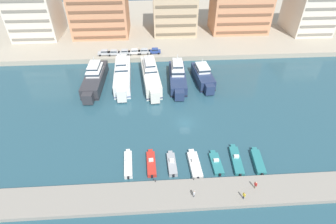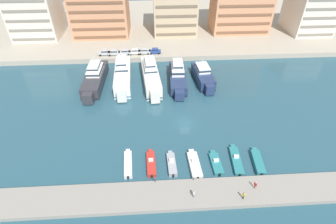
{
  "view_description": "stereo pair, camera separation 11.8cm",
  "coord_description": "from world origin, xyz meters",
  "px_view_note": "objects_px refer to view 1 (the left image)",
  "views": [
    {
      "loc": [
        -7.23,
        -47.92,
        40.62
      ],
      "look_at": [
        -4.11,
        1.31,
        2.5
      ],
      "focal_mm": 28.0,
      "sensor_mm": 36.0,
      "label": 1
    },
    {
      "loc": [
        -7.11,
        -47.92,
        40.62
      ],
      "look_at": [
        -4.11,
        1.31,
        2.5
      ],
      "focal_mm": 28.0,
      "sensor_mm": 36.0,
      "label": 2
    }
  ],
  "objects_px": {
    "motorboat_teal_center_right": "(236,160)",
    "pedestrian_mid_deck": "(194,193)",
    "motorboat_grey_mid_left": "(172,164)",
    "motorboat_teal_mid_right": "(258,162)",
    "motorboat_teal_center": "(216,163)",
    "car_blue_center_right": "(155,51)",
    "yacht_white_left": "(123,74)",
    "car_silver_mid_left": "(124,52)",
    "motorboat_white_center_left": "(195,164)",
    "motorboat_white_far_left": "(128,164)",
    "pedestrian_far_side": "(256,185)",
    "motorboat_red_left": "(151,163)",
    "yacht_navy_center": "(203,76)",
    "yacht_ivory_mid_left": "(151,75)",
    "yacht_charcoal_far_left": "(95,78)",
    "pedestrian_near_edge": "(244,195)",
    "car_silver_center": "(144,51)",
    "car_silver_left": "(114,52)",
    "yacht_navy_center_left": "(178,76)",
    "car_silver_far_left": "(104,52)",
    "car_white_center_left": "(134,51)"
  },
  "relations": [
    {
      "from": "motorboat_teal_mid_right",
      "to": "pedestrian_far_side",
      "type": "bearing_deg",
      "value": -114.24
    },
    {
      "from": "motorboat_grey_mid_left",
      "to": "pedestrian_far_side",
      "type": "bearing_deg",
      "value": -25.58
    },
    {
      "from": "car_silver_center",
      "to": "pedestrian_mid_deck",
      "type": "height_order",
      "value": "car_silver_center"
    },
    {
      "from": "yacht_navy_center",
      "to": "motorboat_red_left",
      "type": "bearing_deg",
      "value": -116.6
    },
    {
      "from": "car_silver_far_left",
      "to": "motorboat_teal_center_right",
      "type": "bearing_deg",
      "value": -56.02
    },
    {
      "from": "motorboat_grey_mid_left",
      "to": "yacht_ivory_mid_left",
      "type": "bearing_deg",
      "value": 96.72
    },
    {
      "from": "yacht_ivory_mid_left",
      "to": "motorboat_teal_center_right",
      "type": "relative_size",
      "value": 2.69
    },
    {
      "from": "yacht_white_left",
      "to": "yacht_ivory_mid_left",
      "type": "relative_size",
      "value": 0.96
    },
    {
      "from": "motorboat_white_far_left",
      "to": "motorboat_white_center_left",
      "type": "height_order",
      "value": "motorboat_white_center_left"
    },
    {
      "from": "yacht_white_left",
      "to": "car_silver_mid_left",
      "type": "height_order",
      "value": "yacht_white_left"
    },
    {
      "from": "motorboat_grey_mid_left",
      "to": "pedestrian_near_edge",
      "type": "bearing_deg",
      "value": -37.22
    },
    {
      "from": "motorboat_white_center_left",
      "to": "car_silver_mid_left",
      "type": "xyz_separation_m",
      "value": [
        -16.99,
        48.73,
        2.05
      ]
    },
    {
      "from": "yacht_charcoal_far_left",
      "to": "motorboat_grey_mid_left",
      "type": "xyz_separation_m",
      "value": [
        19.99,
        -32.31,
        -1.61
      ]
    },
    {
      "from": "pedestrian_far_side",
      "to": "yacht_white_left",
      "type": "bearing_deg",
      "value": 123.49
    },
    {
      "from": "motorboat_red_left",
      "to": "yacht_navy_center",
      "type": "bearing_deg",
      "value": 63.4
    },
    {
      "from": "motorboat_white_center_left",
      "to": "motorboat_white_far_left",
      "type": "bearing_deg",
      "value": 175.57
    },
    {
      "from": "yacht_charcoal_far_left",
      "to": "motorboat_teal_mid_right",
      "type": "height_order",
      "value": "yacht_charcoal_far_left"
    },
    {
      "from": "car_silver_center",
      "to": "car_silver_far_left",
      "type": "bearing_deg",
      "value": -179.24
    },
    {
      "from": "motorboat_red_left",
      "to": "car_silver_center",
      "type": "distance_m",
      "value": 48.19
    },
    {
      "from": "yacht_navy_center",
      "to": "car_silver_left",
      "type": "distance_m",
      "value": 32.13
    },
    {
      "from": "motorboat_white_center_left",
      "to": "pedestrian_near_edge",
      "type": "height_order",
      "value": "pedestrian_near_edge"
    },
    {
      "from": "pedestrian_far_side",
      "to": "yacht_charcoal_far_left",
      "type": "bearing_deg",
      "value": 131.28
    },
    {
      "from": "motorboat_teal_center_right",
      "to": "pedestrian_mid_deck",
      "type": "height_order",
      "value": "pedestrian_mid_deck"
    },
    {
      "from": "motorboat_white_center_left",
      "to": "motorboat_teal_center",
      "type": "relative_size",
      "value": 1.15
    },
    {
      "from": "motorboat_grey_mid_left",
      "to": "car_silver_mid_left",
      "type": "height_order",
      "value": "car_silver_mid_left"
    },
    {
      "from": "motorboat_grey_mid_left",
      "to": "car_silver_left",
      "type": "xyz_separation_m",
      "value": [
        -16.05,
        48.15,
        2.1
      ]
    },
    {
      "from": "yacht_white_left",
      "to": "car_blue_center_right",
      "type": "distance_m",
      "value": 18.38
    },
    {
      "from": "motorboat_teal_center",
      "to": "car_blue_center_right",
      "type": "distance_m",
      "value": 50.19
    },
    {
      "from": "yacht_white_left",
      "to": "motorboat_white_far_left",
      "type": "bearing_deg",
      "value": -84.21
    },
    {
      "from": "motorboat_white_far_left",
      "to": "car_silver_mid_left",
      "type": "distance_m",
      "value": 47.91
    },
    {
      "from": "yacht_white_left",
      "to": "motorboat_grey_mid_left",
      "type": "distance_m",
      "value": 35.22
    },
    {
      "from": "motorboat_white_far_left",
      "to": "motorboat_white_center_left",
      "type": "distance_m",
      "value": 13.23
    },
    {
      "from": "yacht_navy_center",
      "to": "car_white_center_left",
      "type": "distance_m",
      "value": 26.62
    },
    {
      "from": "motorboat_teal_mid_right",
      "to": "car_silver_center",
      "type": "xyz_separation_m",
      "value": [
        -23.15,
        49.03,
        2.12
      ]
    },
    {
      "from": "yacht_charcoal_far_left",
      "to": "motorboat_teal_center_right",
      "type": "distance_m",
      "value": 46.13
    },
    {
      "from": "motorboat_teal_center_right",
      "to": "pedestrian_mid_deck",
      "type": "xyz_separation_m",
      "value": [
        -9.89,
        -8.31,
        1.4
      ]
    },
    {
      "from": "yacht_ivory_mid_left",
      "to": "pedestrian_far_side",
      "type": "bearing_deg",
      "value": -65.06
    },
    {
      "from": "yacht_white_left",
      "to": "motorboat_teal_center",
      "type": "relative_size",
      "value": 3.31
    },
    {
      "from": "yacht_navy_center_left",
      "to": "yacht_navy_center",
      "type": "xyz_separation_m",
      "value": [
        7.54,
        -0.02,
        -0.25
      ]
    },
    {
      "from": "motorboat_grey_mid_left",
      "to": "motorboat_white_far_left",
      "type": "bearing_deg",
      "value": 176.38
    },
    {
      "from": "motorboat_white_far_left",
      "to": "motorboat_teal_center",
      "type": "xyz_separation_m",
      "value": [
        17.61,
        -0.81,
        -0.12
      ]
    },
    {
      "from": "yacht_white_left",
      "to": "car_blue_center_right",
      "type": "bearing_deg",
      "value": 57.94
    },
    {
      "from": "motorboat_red_left",
      "to": "car_white_center_left",
      "type": "distance_m",
      "value": 48.37
    },
    {
      "from": "car_blue_center_right",
      "to": "motorboat_teal_center",
      "type": "bearing_deg",
      "value": -77.16
    },
    {
      "from": "yacht_white_left",
      "to": "pedestrian_near_edge",
      "type": "relative_size",
      "value": 13.37
    },
    {
      "from": "motorboat_grey_mid_left",
      "to": "motorboat_teal_center_right",
      "type": "height_order",
      "value": "motorboat_grey_mid_left"
    },
    {
      "from": "yacht_white_left",
      "to": "motorboat_teal_mid_right",
      "type": "height_order",
      "value": "yacht_white_left"
    },
    {
      "from": "motorboat_teal_mid_right",
      "to": "pedestrian_mid_deck",
      "type": "distance_m",
      "value": 16.03
    },
    {
      "from": "motorboat_teal_mid_right",
      "to": "car_silver_left",
      "type": "distance_m",
      "value": 59.04
    },
    {
      "from": "yacht_navy_center",
      "to": "motorboat_red_left",
      "type": "height_order",
      "value": "yacht_navy_center"
    }
  ]
}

